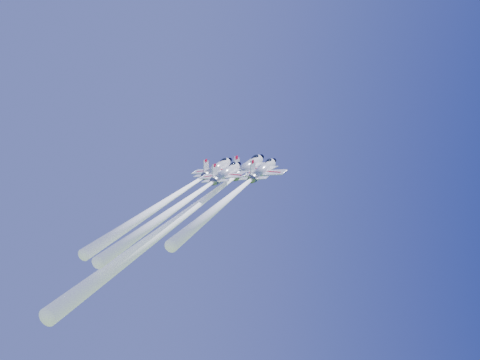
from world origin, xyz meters
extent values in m
cylinder|color=silver|center=(3.39, 7.64, 90.88)|extent=(6.11, 8.99, 12.98)
cone|color=silver|center=(7.47, 13.28, 95.02)|extent=(3.48, 3.86, 3.41)
cone|color=black|center=(8.42, 14.59, 95.98)|extent=(1.76, 1.94, 1.71)
cone|color=slate|center=(-0.38, 2.43, 87.05)|extent=(3.19, 3.28, 2.33)
ellipsoid|color=black|center=(5.85, 10.92, 94.25)|extent=(2.98, 3.50, 2.71)
cube|color=black|center=(4.92, 9.60, 93.61)|extent=(0.88, 1.14, 0.95)
cube|color=silver|center=(2.77, 6.81, 89.93)|extent=(11.52, 9.26, 3.11)
cube|color=silver|center=(3.58, 10.36, 92.12)|extent=(3.10, 3.41, 2.07)
cube|color=silver|center=(5.95, 8.78, 91.93)|extent=(3.10, 3.41, 2.07)
cube|color=silver|center=(0.20, 3.24, 87.51)|extent=(6.24, 4.96, 1.62)
cube|color=silver|center=(-0.07, 2.61, 89.30)|extent=(2.32, 3.57, 4.34)
cube|color=red|center=(-0.26, 2.15, 90.79)|extent=(1.01, 1.35, 1.25)
cube|color=black|center=(3.64, 8.12, 89.98)|extent=(6.30, 8.35, 6.00)
sphere|color=white|center=(-0.52, 2.23, 86.91)|extent=(1.22, 1.32, 1.11)
cone|color=white|center=(-14.24, -16.72, 72.98)|extent=(15.66, 27.78, 48.23)
cylinder|color=silver|center=(-3.79, 4.05, 88.96)|extent=(4.82, 7.10, 10.25)
cone|color=silver|center=(-0.57, 8.50, 92.23)|extent=(2.75, 3.04, 2.69)
cone|color=black|center=(0.18, 9.53, 92.99)|extent=(1.39, 1.53, 1.35)
cone|color=slate|center=(-6.76, -0.06, 85.94)|extent=(2.52, 2.59, 1.84)
ellipsoid|color=black|center=(-1.85, 6.64, 91.62)|extent=(2.35, 2.76, 2.13)
cube|color=black|center=(-2.59, 5.60, 91.12)|extent=(0.70, 0.90, 0.75)
cube|color=silver|center=(-4.28, 3.40, 88.21)|extent=(9.09, 7.31, 2.45)
cube|color=silver|center=(-3.64, 6.19, 89.94)|extent=(2.45, 2.69, 1.63)
cube|color=silver|center=(-1.77, 4.95, 89.79)|extent=(2.45, 2.69, 1.63)
cube|color=silver|center=(-6.31, 0.58, 86.30)|extent=(4.92, 3.92, 1.28)
cube|color=silver|center=(-6.52, 0.09, 87.71)|extent=(1.83, 2.81, 3.43)
cube|color=red|center=(-6.67, -0.28, 88.89)|extent=(0.80, 1.07, 0.99)
cube|color=black|center=(-3.60, 4.43, 88.25)|extent=(4.97, 6.59, 4.73)
sphere|color=white|center=(-6.88, -0.21, 85.83)|extent=(0.96, 1.05, 0.88)
cone|color=white|center=(-16.22, -13.13, 76.34)|extent=(10.97, 19.22, 33.03)
cylinder|color=silver|center=(3.90, -1.85, 87.29)|extent=(5.14, 7.56, 10.92)
cone|color=silver|center=(7.34, 2.89, 90.78)|extent=(2.93, 3.24, 2.86)
cone|color=black|center=(8.13, 3.99, 91.59)|extent=(1.48, 1.63, 1.44)
cone|color=slate|center=(0.74, -6.22, 84.08)|extent=(2.68, 2.76, 1.96)
ellipsoid|color=black|center=(5.97, 0.92, 90.13)|extent=(2.50, 2.94, 2.27)
cube|color=black|center=(5.19, -0.20, 89.60)|extent=(0.74, 0.96, 0.80)
cube|color=silver|center=(3.38, -2.54, 86.50)|extent=(9.68, 7.79, 2.61)
cube|color=silver|center=(4.06, 0.44, 88.34)|extent=(2.61, 2.87, 1.74)
cube|color=silver|center=(6.06, -0.89, 88.18)|extent=(2.61, 2.87, 1.74)
cube|color=silver|center=(1.22, -5.54, 84.46)|extent=(5.25, 4.17, 1.36)
cube|color=silver|center=(0.99, -6.07, 85.97)|extent=(1.95, 3.00, 3.65)
cube|color=red|center=(0.83, -6.46, 87.22)|extent=(0.85, 1.14, 1.05)
cube|color=black|center=(4.11, -1.44, 86.54)|extent=(5.30, 7.02, 5.04)
sphere|color=white|center=(0.62, -6.39, 83.96)|extent=(1.02, 1.11, 0.94)
cone|color=white|center=(-7.24, -17.25, 75.98)|extent=(9.74, 16.66, 28.07)
cylinder|color=silver|center=(-3.72, -4.77, 85.31)|extent=(4.59, 6.75, 9.75)
cone|color=silver|center=(-0.65, -0.53, 88.42)|extent=(2.62, 2.90, 2.56)
cone|color=black|center=(0.06, 0.45, 89.15)|extent=(1.32, 1.46, 1.28)
cone|color=slate|center=(-6.55, -8.67, 82.44)|extent=(2.39, 2.46, 1.75)
ellipsoid|color=black|center=(-1.87, -2.30, 87.84)|extent=(2.23, 2.62, 2.03)
cube|color=black|center=(-2.57, -3.29, 87.37)|extent=(0.66, 0.86, 0.71)
cube|color=silver|center=(-4.19, -5.38, 84.60)|extent=(8.65, 6.95, 2.34)
cube|color=silver|center=(-3.58, -2.73, 86.25)|extent=(2.33, 2.56, 1.55)
cube|color=silver|center=(-1.80, -3.91, 86.10)|extent=(2.33, 2.56, 1.55)
cube|color=silver|center=(-6.12, -8.07, 82.79)|extent=(4.69, 3.73, 1.22)
cube|color=silver|center=(-6.32, -8.54, 84.13)|extent=(1.74, 2.68, 3.26)
cube|color=red|center=(-6.46, -8.89, 85.25)|extent=(0.76, 1.02, 0.94)
cube|color=black|center=(-3.53, -4.41, 84.64)|extent=(4.73, 6.27, 4.50)
sphere|color=white|center=(-6.65, -8.82, 82.33)|extent=(0.91, 0.99, 0.84)
cone|color=white|center=(-15.13, -20.53, 73.73)|extent=(10.05, 17.52, 30.00)
camera|label=1|loc=(-21.30, -94.37, 56.94)|focal=40.00mm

